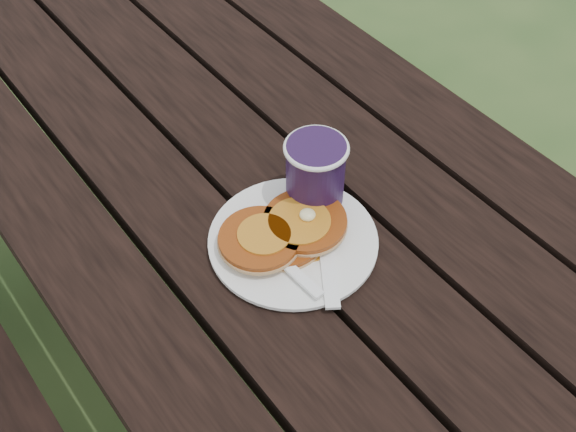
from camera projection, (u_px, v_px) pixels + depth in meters
ground at (255, 379)px, 1.71m from camera, size 60.00×60.00×0.00m
picnic_table at (249, 288)px, 1.44m from camera, size 1.36×1.80×0.75m
plate at (293, 241)px, 1.02m from camera, size 0.29×0.29×0.01m
pancake_stack at (284, 231)px, 1.00m from camera, size 0.19×0.13×0.04m
knife at (327, 254)px, 0.99m from camera, size 0.12×0.16×0.00m
fork at (293, 271)px, 0.97m from camera, size 0.04×0.16×0.01m
coffee_cup at (315, 172)px, 1.03m from camera, size 0.09×0.09×0.11m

